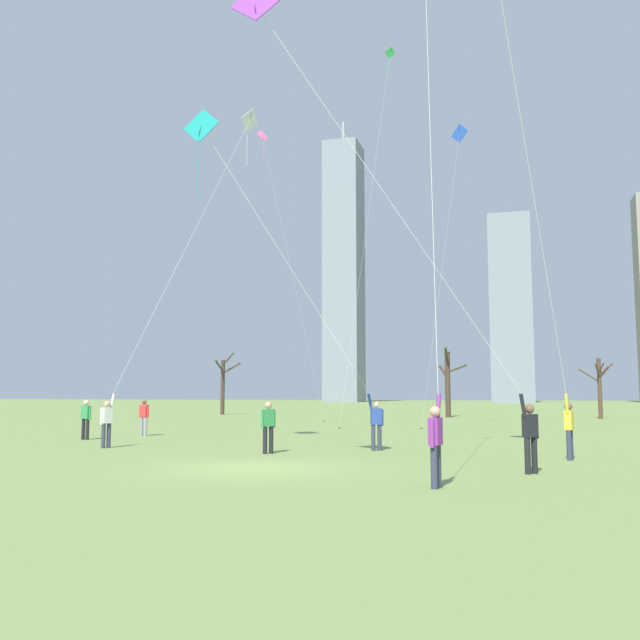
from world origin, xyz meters
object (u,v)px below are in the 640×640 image
object	(u,v)px
kite_flyer_far_back_yellow	(434,377)
bare_tree_rightmost	(223,383)
bystander_watching_nearby	(144,416)
kite_flyer_midfield_center_white	(146,339)
bystander_far_off_by_trees	(268,425)
bystander_strolling_midfield	(86,417)
distant_kite_low_near_trees_blue	(456,160)
distant_kite_high_overhead_pink	(271,176)
kite_flyer_midfield_right_teal	(327,339)
kite_flyer_foreground_left_purple	(483,359)
kite_flyer_midfield_left_red	(548,296)
distant_kite_drifting_right_green	(383,104)
bare_tree_center	(600,384)
bare_tree_far_right_edge	(448,381)

from	to	relation	value
kite_flyer_far_back_yellow	bare_tree_rightmost	world-z (taller)	kite_flyer_far_back_yellow
bare_tree_rightmost	bystander_watching_nearby	bearing A→B (deg)	-72.18
kite_flyer_midfield_center_white	bystander_far_off_by_trees	bearing A→B (deg)	-24.68
kite_flyer_far_back_yellow	bystander_strolling_midfield	xyz separation A→B (m)	(-15.49, 10.46, -1.30)
bystander_far_off_by_trees	distant_kite_low_near_trees_blue	world-z (taller)	distant_kite_low_near_trees_blue
bystander_far_off_by_trees	bystander_watching_nearby	distance (m)	11.11
bystander_strolling_midfield	distant_kite_high_overhead_pink	bearing A→B (deg)	81.72
kite_flyer_midfield_right_teal	bystander_far_off_by_trees	xyz separation A→B (m)	(-1.41, -1.81, -2.83)
kite_flyer_midfield_center_white	bystander_watching_nearby	distance (m)	5.88
kite_flyer_foreground_left_purple	kite_flyer_midfield_left_red	size ratio (longest dim) A/B	0.61
bystander_far_off_by_trees	distant_kite_drifting_right_green	size ratio (longest dim) A/B	0.07
bystander_strolling_midfield	bare_tree_rightmost	distance (m)	35.23
bare_tree_rightmost	distant_kite_drifting_right_green	bearing A→B (deg)	-44.76
kite_flyer_midfield_center_white	bare_tree_center	bearing A→B (deg)	59.48
kite_flyer_midfield_left_red	bystander_far_off_by_trees	bearing A→B (deg)	173.51
kite_flyer_midfield_right_teal	bystander_far_off_by_trees	bearing A→B (deg)	-127.86
bystander_strolling_midfield	kite_flyer_midfield_left_red	bearing A→B (deg)	-16.07
distant_kite_high_overhead_pink	bystander_watching_nearby	bearing A→B (deg)	-95.73
kite_flyer_foreground_left_purple	bare_tree_far_right_edge	xyz separation A→B (m)	(-4.80, 40.22, 0.28)
kite_flyer_midfield_center_white	bystander_watching_nearby	bearing A→B (deg)	120.09
kite_flyer_midfield_left_red	bystander_strolling_midfield	distance (m)	19.08
distant_kite_drifting_right_green	bystander_watching_nearby	bearing A→B (deg)	-124.14
distant_kite_high_overhead_pink	kite_flyer_midfield_center_white	bearing A→B (deg)	-85.82
kite_flyer_far_back_yellow	bystander_strolling_midfield	bearing A→B (deg)	145.96
distant_kite_high_overhead_pink	bare_tree_rightmost	bearing A→B (deg)	121.47
distant_kite_high_overhead_pink	bare_tree_far_right_edge	world-z (taller)	distant_kite_high_overhead_pink
distant_kite_drifting_right_green	distant_kite_low_near_trees_blue	bearing A→B (deg)	-37.08
kite_flyer_midfield_left_red	bystander_watching_nearby	size ratio (longest dim) A/B	11.67
bystander_strolling_midfield	bare_tree_far_right_edge	xyz separation A→B (m)	(11.57, 31.95, 2.05)
bystander_far_off_by_trees	bare_tree_rightmost	size ratio (longest dim) A/B	0.29
bystander_watching_nearby	bare_tree_far_right_edge	xyz separation A→B (m)	(10.57, 29.05, 2.05)
kite_flyer_midfield_left_red	bare_tree_far_right_edge	distance (m)	37.72
distant_kite_low_near_trees_blue	bystander_watching_nearby	bearing A→B (deg)	-145.26
kite_flyer_midfield_center_white	bare_tree_rightmost	size ratio (longest dim) A/B	2.94
kite_flyer_foreground_left_purple	bystander_far_off_by_trees	world-z (taller)	kite_flyer_foreground_left_purple
kite_flyer_midfield_left_red	kite_flyer_midfield_right_teal	world-z (taller)	kite_flyer_midfield_left_red
kite_flyer_midfield_left_red	bystander_strolling_midfield	bearing A→B (deg)	163.93
kite_flyer_far_back_yellow	bare_tree_far_right_edge	xyz separation A→B (m)	(-3.92, 42.41, 0.74)
kite_flyer_midfield_left_red	kite_flyer_midfield_right_teal	distance (m)	7.63
kite_flyer_midfield_center_white	distant_kite_low_near_trees_blue	world-z (taller)	kite_flyer_midfield_center_white
kite_flyer_midfield_center_white	bystander_far_off_by_trees	distance (m)	7.29
kite_flyer_midfield_left_red	kite_flyer_far_back_yellow	world-z (taller)	kite_flyer_midfield_left_red
kite_flyer_far_back_yellow	distant_kite_low_near_trees_blue	size ratio (longest dim) A/B	0.84
bare_tree_rightmost	kite_flyer_midfield_left_red	bearing A→B (deg)	-55.43
bystander_far_off_by_trees	bare_tree_rightmost	bearing A→B (deg)	115.87
distant_kite_low_near_trees_blue	distant_kite_high_overhead_pink	xyz separation A→B (m)	(-11.96, 3.52, 1.23)
kite_flyer_midfield_right_teal	bystander_watching_nearby	size ratio (longest dim) A/B	7.49
distant_kite_low_near_trees_blue	bare_tree_center	distance (m)	24.47
kite_flyer_far_back_yellow	distant_kite_high_overhead_pink	world-z (taller)	distant_kite_high_overhead_pink
bare_tree_center	kite_flyer_midfield_left_red	bearing A→B (deg)	-97.72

